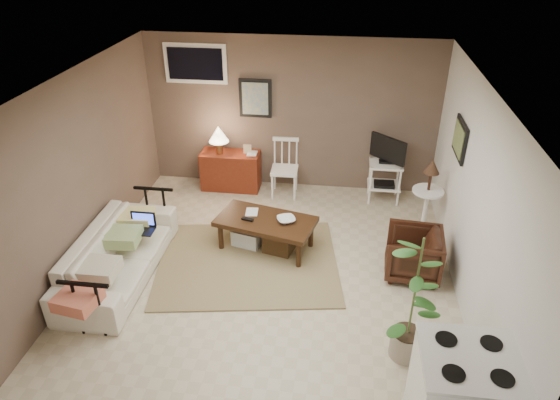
# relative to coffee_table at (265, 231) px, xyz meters

# --- Properties ---
(floor) EXTENTS (5.00, 5.00, 0.00)m
(floor) POSITION_rel_coffee_table_xyz_m (0.12, -0.62, -0.27)
(floor) COLOR #C1B293
(floor) RESTS_ON ground
(art_back) EXTENTS (0.50, 0.03, 0.60)m
(art_back) POSITION_rel_coffee_table_xyz_m (-0.43, 1.86, 1.18)
(art_back) COLOR black
(art_right) EXTENTS (0.03, 0.60, 0.45)m
(art_right) POSITION_rel_coffee_table_xyz_m (2.34, 0.43, 1.25)
(art_right) COLOR black
(window) EXTENTS (0.96, 0.03, 0.60)m
(window) POSITION_rel_coffee_table_xyz_m (-1.33, 1.86, 1.68)
(window) COLOR white
(rug) EXTENTS (2.53, 2.15, 0.02)m
(rug) POSITION_rel_coffee_table_xyz_m (-0.17, -0.36, -0.26)
(rug) COLOR #8B7850
(rug) RESTS_ON floor
(coffee_table) EXTENTS (1.38, 0.94, 0.48)m
(coffee_table) POSITION_rel_coffee_table_xyz_m (0.00, 0.00, 0.00)
(coffee_table) COLOR #361C0E
(coffee_table) RESTS_ON floor
(sofa) EXTENTS (0.60, 2.07, 0.81)m
(sofa) POSITION_rel_coffee_table_xyz_m (-1.68, -0.80, 0.14)
(sofa) COLOR white
(sofa) RESTS_ON floor
(sofa_pillows) EXTENTS (0.40, 1.96, 0.14)m
(sofa_pillows) POSITION_rel_coffee_table_xyz_m (-1.63, -1.03, 0.23)
(sofa_pillows) COLOR beige
(sofa_pillows) RESTS_ON sofa
(sofa_end_rails) EXTENTS (0.56, 2.06, 0.69)m
(sofa_end_rails) POSITION_rel_coffee_table_xyz_m (-1.56, -0.80, 0.08)
(sofa_end_rails) COLOR black
(sofa_end_rails) RESTS_ON floor
(laptop) EXTENTS (0.32, 0.23, 0.22)m
(laptop) POSITION_rel_coffee_table_xyz_m (-1.48, -0.44, 0.26)
(laptop) COLOR black
(laptop) RESTS_ON sofa
(red_console) EXTENTS (0.93, 0.41, 1.07)m
(red_console) POSITION_rel_coffee_table_xyz_m (-0.83, 1.62, 0.10)
(red_console) COLOR maroon
(red_console) RESTS_ON floor
(spindle_chair) EXTENTS (0.42, 0.42, 0.90)m
(spindle_chair) POSITION_rel_coffee_table_xyz_m (0.07, 1.53, 0.16)
(spindle_chair) COLOR white
(spindle_chair) RESTS_ON floor
(tv_stand) EXTENTS (0.50, 0.45, 1.05)m
(tv_stand) POSITION_rel_coffee_table_xyz_m (1.61, 1.54, 0.29)
(tv_stand) COLOR white
(tv_stand) RESTS_ON floor
(side_table) EXTENTS (0.42, 0.42, 1.12)m
(side_table) POSITION_rel_coffee_table_xyz_m (2.12, 0.67, 0.43)
(side_table) COLOR white
(side_table) RESTS_ON floor
(armchair) EXTENTS (0.65, 0.69, 0.66)m
(armchair) POSITION_rel_coffee_table_xyz_m (1.87, -0.31, 0.07)
(armchair) COLOR black
(armchair) RESTS_ON floor
(potted_plant) EXTENTS (0.36, 0.36, 1.44)m
(potted_plant) POSITION_rel_coffee_table_xyz_m (1.69, -1.66, 0.50)
(potted_plant) COLOR #9F927E
(potted_plant) RESTS_ON floor
(bowl) EXTENTS (0.23, 0.14, 0.23)m
(bowl) POSITION_rel_coffee_table_xyz_m (0.28, -0.02, 0.30)
(bowl) COLOR #361C0E
(bowl) RESTS_ON coffee_table
(book_table) EXTENTS (0.16, 0.03, 0.22)m
(book_table) POSITION_rel_coffee_table_xyz_m (-0.28, 0.13, 0.29)
(book_table) COLOR #361C0E
(book_table) RESTS_ON coffee_table
(book_console) EXTENTS (0.15, 0.02, 0.21)m
(book_console) POSITION_rel_coffee_table_xyz_m (-0.54, 1.62, 0.46)
(book_console) COLOR #361C0E
(book_console) RESTS_ON red_console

